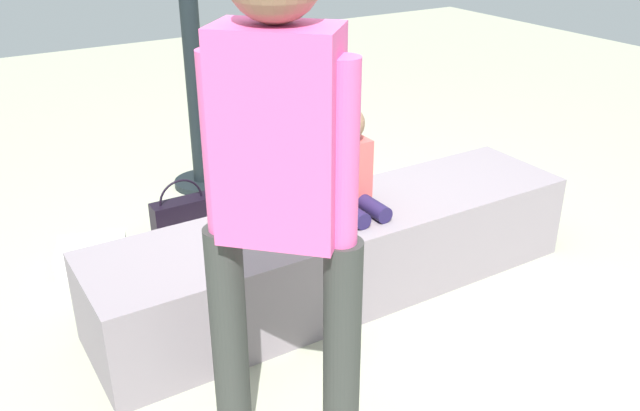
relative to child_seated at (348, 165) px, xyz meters
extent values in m
plane|color=#9EA189|center=(-0.04, -0.02, -0.63)|extent=(12.00, 12.00, 0.00)
cube|color=gray|center=(-0.04, -0.02, -0.42)|extent=(2.34, 0.56, 0.42)
cylinder|color=#221A45|center=(-0.06, -0.09, -0.18)|extent=(0.08, 0.25, 0.08)
cylinder|color=#221A45|center=(0.06, -0.09, -0.18)|extent=(0.08, 0.25, 0.08)
cube|color=#DB5351|center=(0.00, 0.02, -0.03)|extent=(0.21, 0.13, 0.28)
sphere|color=#8C664C|center=(0.00, 0.02, 0.19)|extent=(0.16, 0.16, 0.16)
cylinder|color=#8C664C|center=(-0.11, 0.02, -0.04)|extent=(0.05, 0.05, 0.21)
cylinder|color=#8C664C|center=(0.12, 0.02, -0.04)|extent=(0.05, 0.05, 0.21)
cylinder|color=#303330|center=(-0.60, -0.86, -0.23)|extent=(0.12, 0.12, 0.81)
cylinder|color=#303330|center=(-0.87, -0.59, -0.23)|extent=(0.12, 0.12, 0.81)
cube|color=#E55399|center=(-0.73, -0.72, 0.49)|extent=(0.39, 0.39, 0.62)
cylinder|color=#E55399|center=(-0.60, -0.85, 0.43)|extent=(0.10, 0.10, 0.59)
cylinder|color=#E55399|center=(-0.86, -0.60, 0.43)|extent=(0.10, 0.10, 0.59)
cylinder|color=white|center=(-0.28, 0.02, -0.21)|extent=(0.22, 0.22, 0.01)
cylinder|color=brown|center=(-0.28, 0.02, -0.18)|extent=(0.10, 0.10, 0.05)
cylinder|color=brown|center=(-0.28, 0.02, -0.15)|extent=(0.10, 0.10, 0.01)
cube|color=silver|center=(-0.22, 0.01, -0.20)|extent=(0.11, 0.04, 0.00)
cube|color=#B259BF|center=(-0.84, 0.44, -0.51)|extent=(0.25, 0.09, 0.26)
torus|color=white|center=(-0.90, 0.44, -0.38)|extent=(0.10, 0.01, 0.10)
torus|color=white|center=(-0.79, 0.44, -0.38)|extent=(0.10, 0.01, 0.10)
cylinder|color=black|center=(-0.11, 1.50, -0.61)|extent=(0.36, 0.36, 0.04)
cylinder|color=black|center=(-0.11, 1.50, 0.05)|extent=(0.11, 0.11, 1.29)
cylinder|color=silver|center=(0.80, 1.19, -0.56)|extent=(0.07, 0.07, 0.14)
cone|color=silver|center=(0.80, 1.19, -0.48)|extent=(0.06, 0.06, 0.03)
cylinder|color=blue|center=(0.80, 1.19, -0.46)|extent=(0.03, 0.03, 0.01)
cylinder|color=red|center=(0.55, 0.93, -0.58)|extent=(0.09, 0.09, 0.11)
cube|color=white|center=(-0.99, 0.85, -0.57)|extent=(0.40, 0.37, 0.12)
cube|color=black|center=(-0.47, 0.92, -0.53)|extent=(0.34, 0.11, 0.21)
torus|color=black|center=(-0.47, 0.92, -0.42)|extent=(0.25, 0.01, 0.25)
camera|label=1|loc=(-1.58, -2.32, 1.14)|focal=38.05mm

